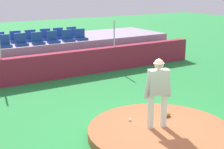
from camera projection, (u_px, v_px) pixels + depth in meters
ground_plane at (160, 137)px, 8.65m from camera, size 60.00×60.00×0.00m
pitchers_mound at (160, 132)px, 8.62m from camera, size 3.74×3.74×0.24m
pitcher at (158, 88)px, 8.39m from camera, size 0.75×0.41×1.83m
baseball at (130, 120)px, 9.05m from camera, size 0.07×0.07×0.07m
fielding_glove at (166, 115)px, 9.34m from camera, size 0.30×0.20×0.11m
brick_barrier at (57, 66)px, 13.97m from camera, size 14.26×0.40×1.08m
fence_post_right at (114, 33)px, 15.13m from camera, size 0.06×0.06×1.20m
bleacher_platform at (38, 54)px, 15.78m from camera, size 13.03×3.24×1.33m
stadium_chair_0 at (5, 43)px, 13.76m from camera, size 0.48×0.44×0.50m
stadium_chair_1 at (21, 42)px, 14.14m from camera, size 0.48×0.44×0.50m
stadium_chair_2 at (38, 40)px, 14.47m from camera, size 0.48×0.44×0.50m
stadium_chair_3 at (53, 39)px, 14.82m from camera, size 0.48×0.44×0.50m
stadium_chair_4 at (68, 37)px, 15.23m from camera, size 0.48×0.44×0.50m
stadium_chair_5 at (81, 36)px, 15.58m from camera, size 0.48×0.44×0.50m
stadium_chair_6 at (0, 40)px, 14.48m from camera, size 0.48×0.44×0.50m
stadium_chair_7 at (16, 39)px, 14.89m from camera, size 0.48×0.44×0.50m
stadium_chair_8 at (31, 38)px, 15.22m from camera, size 0.48×0.44×0.50m
stadium_chair_9 at (46, 36)px, 15.60m from camera, size 0.48×0.44×0.50m
stadium_chair_10 at (59, 35)px, 15.95m from camera, size 0.48×0.44×0.50m
stadium_chair_11 at (72, 34)px, 16.28m from camera, size 0.48×0.44×0.50m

